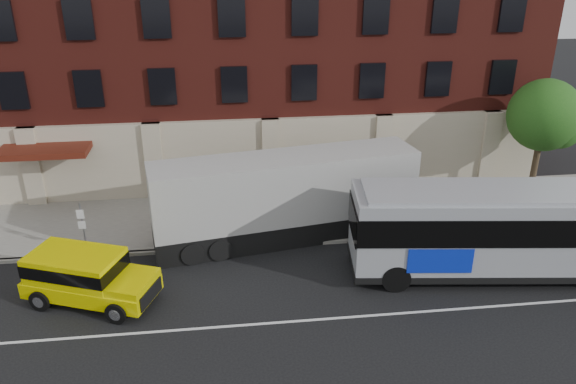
{
  "coord_description": "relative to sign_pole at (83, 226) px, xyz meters",
  "views": [
    {
      "loc": [
        -2.44,
        -15.78,
        12.38
      ],
      "look_at": [
        0.16,
        5.5,
        2.84
      ],
      "focal_mm": 35.01,
      "sensor_mm": 36.0,
      "label": 1
    }
  ],
  "objects": [
    {
      "name": "street_tree",
      "position": [
        22.04,
        3.34,
        2.96
      ],
      "size": [
        3.6,
        3.6,
        6.2
      ],
      "color": "#3C2D1E",
      "rests_on": "sidewalk"
    },
    {
      "name": "sidewalk",
      "position": [
        8.5,
        2.85,
        -1.38
      ],
      "size": [
        60.0,
        6.0,
        0.15
      ],
      "primitive_type": "cube",
      "color": "gray",
      "rests_on": "ground"
    },
    {
      "name": "city_bus",
      "position": [
        17.73,
        -3.5,
        0.6
      ],
      "size": [
        13.84,
        4.46,
        3.72
      ],
      "color": "#94989D",
      "rests_on": "ground"
    },
    {
      "name": "sign_pole",
      "position": [
        0.0,
        0.0,
        0.0
      ],
      "size": [
        0.3,
        0.2,
        2.5
      ],
      "color": "slate",
      "rests_on": "ground"
    },
    {
      "name": "yellow_suv",
      "position": [
        0.7,
        -3.37,
        -0.33
      ],
      "size": [
        5.22,
        3.6,
        1.95
      ],
      "color": "#EBE200",
      "rests_on": "ground"
    },
    {
      "name": "kerb",
      "position": [
        8.5,
        -0.15,
        -1.38
      ],
      "size": [
        60.0,
        0.25,
        0.15
      ],
      "primitive_type": "cube",
      "color": "gray",
      "rests_on": "ground"
    },
    {
      "name": "building",
      "position": [
        8.49,
        10.77,
        6.13
      ],
      "size": [
        30.0,
        12.1,
        15.0
      ],
      "color": "maroon",
      "rests_on": "sidewalk"
    },
    {
      "name": "lane_line",
      "position": [
        8.5,
        -5.65,
        -1.45
      ],
      "size": [
        60.0,
        0.12,
        0.01
      ],
      "primitive_type": "cube",
      "color": "silver",
      "rests_on": "ground"
    },
    {
      "name": "ground",
      "position": [
        8.5,
        -6.15,
        -1.45
      ],
      "size": [
        120.0,
        120.0,
        0.0
      ],
      "primitive_type": "plane",
      "color": "black",
      "rests_on": "ground"
    },
    {
      "name": "shipping_container",
      "position": [
        8.72,
        0.65,
        0.49
      ],
      "size": [
        12.03,
        4.38,
        3.93
      ],
      "color": "black",
      "rests_on": "ground"
    }
  ]
}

